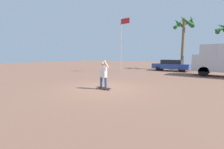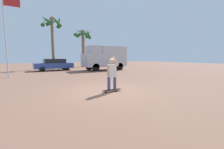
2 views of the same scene
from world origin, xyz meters
TOP-DOWN VIEW (x-y plane):
  - ground_plane at (0.00, 0.00)m, footprint 80.00×80.00m
  - skateboard at (0.18, -0.21)m, footprint 0.93×0.23m
  - person_skateboarder at (0.18, -0.21)m, footprint 0.64×0.25m
  - camper_van at (5.89, 10.55)m, footprint 5.48×2.20m
  - parked_car_blue at (0.18, 13.07)m, footprint 4.42×1.71m
  - palm_tree_near_van at (5.65, 17.42)m, footprint 2.90×2.99m
  - palm_tree_center_background at (0.75, 16.25)m, footprint 2.87×2.93m
  - flagpole at (-4.10, 8.12)m, footprint 1.19×0.12m

SIDE VIEW (x-z plane):
  - ground_plane at x=0.00m, z-range 0.00..0.00m
  - skateboard at x=0.18m, z-range 0.03..0.13m
  - parked_car_blue at x=0.18m, z-range 0.04..1.45m
  - person_skateboarder at x=0.18m, z-range 0.16..1.71m
  - camper_van at x=5.89m, z-range 0.15..3.10m
  - flagpole at x=-4.10m, z-range 0.55..6.88m
  - palm_tree_near_van at x=5.65m, z-range 1.66..7.75m
  - palm_tree_center_background at x=0.75m, z-range 2.10..9.35m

